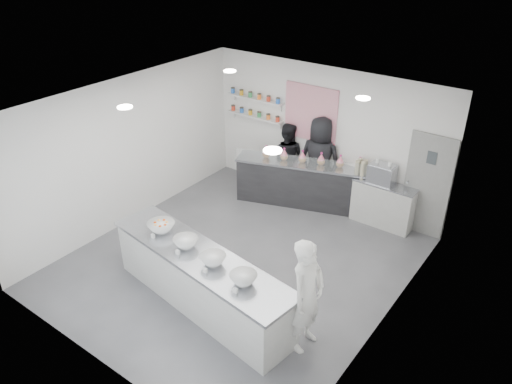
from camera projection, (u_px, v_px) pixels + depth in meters
floor at (238, 262)px, 9.17m from camera, size 6.00×6.00×0.00m
ceiling at (235, 106)px, 7.73m from camera, size 6.00×6.00×0.00m
back_wall at (324, 136)px, 10.57m from camera, size 5.50×0.00×5.50m
left_wall at (128, 152)px, 9.88m from camera, size 0.00×6.00×6.00m
right_wall at (390, 246)px, 7.02m from camera, size 0.00×6.00×6.00m
back_door at (427, 186)px, 9.57m from camera, size 0.88×0.04×2.10m
pattern_panel at (311, 113)px, 10.52m from camera, size 1.25×0.03×1.20m
jar_shelf_lower at (255, 116)px, 11.36m from camera, size 1.45×0.22×0.04m
jar_shelf_upper at (255, 99)px, 11.16m from camera, size 1.45×0.22×0.04m
preserve_jars at (255, 105)px, 11.21m from camera, size 1.45×0.10×0.56m
downlight_0 at (125, 107)px, 7.76m from camera, size 0.24×0.24×0.02m
downlight_1 at (273, 150)px, 6.31m from camera, size 0.24×0.24×0.02m
downlight_2 at (230, 71)px, 9.60m from camera, size 0.24×0.24×0.02m
downlight_3 at (363, 98)px, 8.14m from camera, size 0.24×0.24×0.02m
prep_counter at (201, 280)px, 7.96m from camera, size 3.66×1.30×0.98m
back_bar at (310, 185)px, 10.80m from camera, size 3.25×1.62×1.00m
sneeze_guard at (309, 163)px, 10.25m from camera, size 3.01×1.06×0.27m
espresso_ledge at (383, 204)px, 10.11m from camera, size 1.26×0.40×0.94m
espresso_machine at (382, 174)px, 9.84m from camera, size 0.51×0.35×0.39m
cup_stacks at (361, 169)px, 10.08m from camera, size 0.24×0.24×0.37m
prep_bowls at (199, 251)px, 7.68m from camera, size 2.40×0.83×0.16m
label_cards at (179, 272)px, 7.30m from camera, size 2.01×0.04×0.07m
cookie_bags at (312, 158)px, 10.49m from camera, size 2.10×0.87×0.28m
woman_prep at (307, 296)px, 7.00m from camera, size 0.44×0.66×1.80m
staff_left at (287, 158)px, 11.23m from camera, size 0.97×0.86×1.65m
staff_right at (320, 161)px, 10.71m from camera, size 1.03×0.73×1.98m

